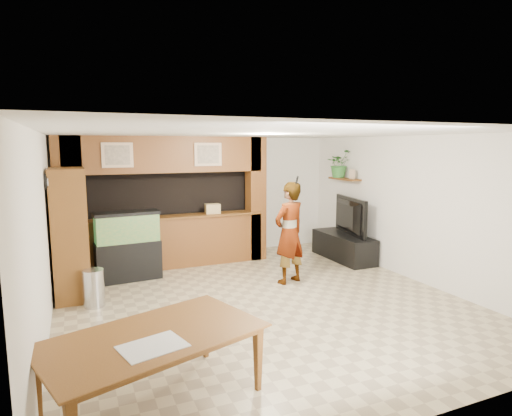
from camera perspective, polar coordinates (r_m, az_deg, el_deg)
name	(u,v)px	position (r m, az deg, el deg)	size (l,w,h in m)	color
floor	(261,301)	(6.86, 0.70, -12.31)	(6.50, 6.50, 0.00)	tan
ceiling	(262,133)	(6.43, 0.74, 9.94)	(6.50, 6.50, 0.00)	white
wall_back	(202,197)	(9.55, -7.19, 1.51)	(6.00, 6.00, 0.00)	silver
wall_left	(43,236)	(5.99, -26.58, -3.31)	(6.50, 6.50, 0.00)	silver
wall_right	(414,208)	(8.19, 20.29, -0.06)	(6.50, 6.50, 0.00)	silver
partition	(165,202)	(8.74, -12.07, 0.85)	(4.20, 0.99, 2.60)	brown
wall_clock	(47,182)	(6.90, -26.15, 3.17)	(0.05, 0.25, 0.25)	black
wall_shelf	(344,179)	(9.56, 11.71, 3.82)	(0.25, 0.90, 0.04)	brown
pantry_cabinet	(70,234)	(7.34, -23.53, -3.23)	(0.52, 0.85, 2.08)	brown
trash_can	(94,288)	(7.01, -20.82, -9.95)	(0.31, 0.31, 0.57)	#B2B2B7
aquarium	(128,247)	(8.07, -16.72, -4.97)	(1.13, 0.42, 1.25)	black
tv_stand	(343,247)	(9.40, 11.58, -5.07)	(0.60, 1.63, 0.54)	black
television	(344,216)	(9.27, 11.70, -1.05)	(1.38, 0.18, 0.80)	black
photo_frame	(352,174)	(9.33, 12.70, 4.42)	(0.03, 0.15, 0.20)	tan
potted_plant	(339,164)	(9.67, 11.02, 5.81)	(0.55, 0.48, 0.61)	#2E6C2B
person	(289,233)	(7.55, 4.47, -3.31)	(0.66, 0.43, 1.80)	olive
microphone	(297,180)	(7.30, 5.48, 3.72)	(0.03, 0.03, 0.15)	black
dining_table	(156,372)	(4.32, -13.16, -20.48)	(1.98, 1.10, 0.70)	brown
newspaper_a	(153,346)	(3.97, -13.62, -17.49)	(0.54, 0.39, 0.01)	silver
counter_box	(213,209)	(8.81, -5.80, -0.09)	(0.29, 0.20, 0.20)	tan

